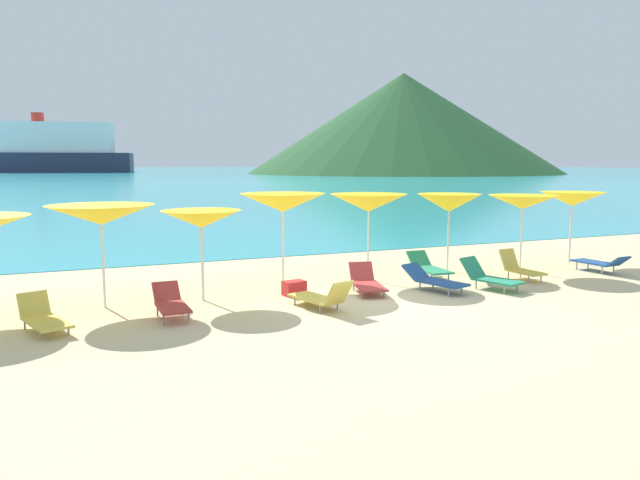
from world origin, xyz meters
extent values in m
cube|color=beige|center=(0.00, 10.00, -0.15)|extent=(50.00, 100.00, 0.30)
cube|color=#2DADBC|center=(0.00, 226.83, 0.01)|extent=(650.00, 440.00, 0.02)
cone|color=#235128|center=(85.03, 141.76, 14.43)|extent=(90.69, 90.69, 28.85)
cylinder|color=silver|center=(-5.62, 1.76, 1.05)|extent=(0.05, 0.05, 2.11)
cone|color=yellow|center=(-5.62, 1.76, 2.00)|extent=(2.35, 2.35, 0.42)
sphere|color=silver|center=(-5.62, 1.76, 2.14)|extent=(0.07, 0.07, 0.07)
cylinder|color=silver|center=(-3.54, 1.59, 0.97)|extent=(0.06, 0.06, 1.95)
cone|color=yellow|center=(-3.54, 1.59, 1.85)|extent=(1.86, 1.86, 0.39)
sphere|color=silver|center=(-3.54, 1.59, 1.98)|extent=(0.07, 0.07, 0.07)
cylinder|color=silver|center=(-1.33, 2.40, 1.11)|extent=(0.06, 0.06, 2.22)
cone|color=yellow|center=(-1.33, 2.40, 2.11)|extent=(2.36, 2.36, 0.46)
sphere|color=silver|center=(-1.33, 2.40, 2.25)|extent=(0.07, 0.07, 0.07)
cylinder|color=silver|center=(1.03, 2.33, 1.08)|extent=(0.04, 0.04, 2.16)
cone|color=yellow|center=(1.03, 2.33, 2.05)|extent=(2.25, 2.25, 0.47)
sphere|color=silver|center=(1.03, 2.33, 2.19)|extent=(0.07, 0.07, 0.07)
cylinder|color=silver|center=(3.65, 2.45, 1.05)|extent=(0.05, 0.05, 2.10)
cone|color=yellow|center=(3.65, 2.45, 1.97)|extent=(1.94, 1.94, 0.51)
sphere|color=silver|center=(3.65, 2.45, 2.13)|extent=(0.07, 0.07, 0.07)
cylinder|color=silver|center=(5.58, 1.66, 1.04)|extent=(0.05, 0.05, 2.09)
cone|color=yellow|center=(5.58, 1.66, 1.99)|extent=(2.04, 2.04, 0.39)
sphere|color=silver|center=(5.58, 1.66, 2.12)|extent=(0.07, 0.07, 0.07)
cylinder|color=silver|center=(8.03, 2.24, 1.05)|extent=(0.06, 0.06, 2.10)
cone|color=yellow|center=(8.03, 2.24, 1.99)|extent=(2.08, 2.08, 0.43)
sphere|color=silver|center=(8.03, 2.24, 2.13)|extent=(0.07, 0.07, 0.07)
cube|color=#268C66|center=(3.31, -0.15, 0.24)|extent=(0.94, 1.27, 0.05)
cube|color=#268C66|center=(3.09, 0.57, 0.47)|extent=(0.70, 0.57, 0.50)
cylinder|color=gray|center=(3.16, -0.57, 0.11)|extent=(0.04, 0.04, 0.21)
cylinder|color=gray|center=(3.67, -0.40, 0.11)|extent=(0.04, 0.04, 0.21)
cylinder|color=gray|center=(2.92, 0.19, 0.11)|extent=(0.04, 0.04, 0.21)
cylinder|color=gray|center=(3.44, 0.35, 0.11)|extent=(0.04, 0.04, 0.21)
cube|color=#1E478C|center=(1.92, 0.18, 0.23)|extent=(0.95, 1.34, 0.05)
cube|color=#1E478C|center=(1.66, 0.97, 0.40)|extent=(0.69, 0.62, 0.36)
cylinder|color=gray|center=(1.79, -0.26, 0.10)|extent=(0.04, 0.04, 0.21)
cylinder|color=gray|center=(2.28, -0.11, 0.10)|extent=(0.04, 0.04, 0.21)
cylinder|color=gray|center=(1.53, 0.55, 0.10)|extent=(0.04, 0.04, 0.21)
cylinder|color=gray|center=(2.02, 0.70, 0.10)|extent=(0.04, 0.04, 0.21)
cube|color=#D8BF4C|center=(-6.72, 0.14, 0.20)|extent=(0.95, 1.40, 0.05)
cube|color=#D8BF4C|center=(-6.96, 0.84, 0.41)|extent=(0.60, 0.41, 0.45)
cylinder|color=gray|center=(-6.83, -0.33, 0.09)|extent=(0.04, 0.04, 0.17)
cylinder|color=gray|center=(-6.36, -0.18, 0.09)|extent=(0.04, 0.04, 0.17)
cylinder|color=gray|center=(-7.11, 0.52, 0.09)|extent=(0.04, 0.04, 0.17)
cylinder|color=gray|center=(-6.64, 0.67, 0.09)|extent=(0.04, 0.04, 0.17)
cube|color=#D8BF4C|center=(4.80, 0.54, 0.23)|extent=(0.61, 1.04, 0.05)
cube|color=#D8BF4C|center=(4.75, 1.16, 0.49)|extent=(0.52, 0.34, 0.54)
cylinder|color=gray|center=(4.60, 0.22, 0.10)|extent=(0.04, 0.04, 0.20)
cylinder|color=gray|center=(5.05, 0.26, 0.10)|extent=(0.04, 0.04, 0.20)
cylinder|color=gray|center=(4.55, 0.92, 0.10)|extent=(0.04, 0.04, 0.20)
cylinder|color=gray|center=(4.99, 0.96, 0.10)|extent=(0.04, 0.04, 0.20)
cube|color=#A53333|center=(-4.45, 0.13, 0.25)|extent=(0.58, 1.06, 0.05)
cube|color=#A53333|center=(-4.46, 0.85, 0.43)|extent=(0.54, 0.43, 0.38)
cylinder|color=gray|center=(-4.68, -0.20, 0.11)|extent=(0.04, 0.04, 0.23)
cylinder|color=gray|center=(-4.20, -0.19, 0.11)|extent=(0.04, 0.04, 0.23)
cylinder|color=gray|center=(-4.69, 0.54, 0.11)|extent=(0.04, 0.04, 0.23)
cylinder|color=gray|center=(-4.22, 0.55, 0.11)|extent=(0.04, 0.04, 0.23)
cube|color=#D8BF4C|center=(-1.45, 0.04, 0.19)|extent=(0.87, 1.37, 0.05)
cube|color=#D8BF4C|center=(-1.24, -0.73, 0.44)|extent=(0.61, 0.49, 0.53)
cylinder|color=gray|center=(-1.33, 0.49, 0.08)|extent=(0.04, 0.04, 0.16)
cylinder|color=gray|center=(-1.79, 0.37, 0.08)|extent=(0.04, 0.04, 0.16)
cylinder|color=gray|center=(-1.09, -0.36, 0.08)|extent=(0.04, 0.04, 0.16)
cylinder|color=gray|center=(-1.55, -0.49, 0.08)|extent=(0.04, 0.04, 0.16)
cube|color=#268C66|center=(2.61, 1.62, 0.25)|extent=(0.68, 1.19, 0.05)
cube|color=#268C66|center=(2.66, 2.40, 0.44)|extent=(0.61, 0.48, 0.41)
cylinder|color=gray|center=(2.33, 1.27, 0.11)|extent=(0.04, 0.04, 0.23)
cylinder|color=gray|center=(2.85, 1.24, 0.11)|extent=(0.04, 0.04, 0.23)
cylinder|color=gray|center=(2.38, 2.08, 0.11)|extent=(0.04, 0.04, 0.23)
cylinder|color=gray|center=(2.90, 2.05, 0.11)|extent=(0.04, 0.04, 0.23)
cube|color=#1E478C|center=(7.57, 0.87, 0.25)|extent=(0.67, 1.24, 0.05)
cube|color=#1E478C|center=(7.63, 0.10, 0.39)|extent=(0.58, 0.43, 0.32)
cylinder|color=gray|center=(7.79, 1.27, 0.11)|extent=(0.04, 0.04, 0.23)
cylinder|color=gray|center=(7.30, 1.23, 0.11)|extent=(0.04, 0.04, 0.23)
cylinder|color=gray|center=(7.85, 0.44, 0.11)|extent=(0.04, 0.04, 0.23)
cylinder|color=gray|center=(7.36, 0.40, 0.11)|extent=(0.04, 0.04, 0.23)
cube|color=#A53333|center=(0.22, 0.71, 0.19)|extent=(0.88, 1.34, 0.05)
cube|color=#A53333|center=(0.39, 1.46, 0.41)|extent=(0.65, 0.46, 0.45)
cylinder|color=gray|center=(-0.12, 0.39, 0.08)|extent=(0.04, 0.04, 0.17)
cylinder|color=gray|center=(0.39, 0.27, 0.08)|extent=(0.04, 0.04, 0.17)
cylinder|color=gray|center=(0.07, 1.23, 0.08)|extent=(0.04, 0.04, 0.17)
cylinder|color=gray|center=(0.58, 1.11, 0.08)|extent=(0.04, 0.04, 0.17)
cube|color=red|center=(-1.46, 1.29, 0.17)|extent=(0.55, 0.43, 0.34)
cube|color=#262D47|center=(-8.09, 200.64, 3.16)|extent=(46.66, 20.43, 6.27)
cube|color=white|center=(-8.09, 200.64, 11.14)|extent=(35.16, 16.07, 9.69)
cylinder|color=red|center=(-13.63, 201.87, 17.48)|extent=(3.82, 3.82, 3.00)
camera|label=1|loc=(-6.27, -11.61, 3.09)|focal=33.53mm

